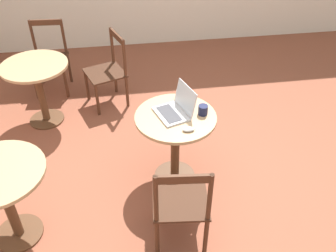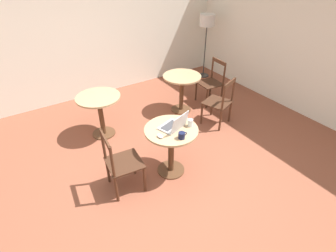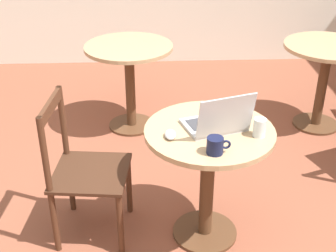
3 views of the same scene
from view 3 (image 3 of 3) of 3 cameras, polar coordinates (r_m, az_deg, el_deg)
name	(u,v)px [view 3 (image 3 of 3)]	position (r m, az deg, el deg)	size (l,w,h in m)	color
cafe_table_near	(208,158)	(2.63, 4.93, -3.87)	(0.71, 0.71, 0.73)	#51331E
cafe_table_mid	(325,66)	(4.07, 18.64, 6.97)	(0.71, 0.71, 0.73)	#51331E
cafe_table_far	(129,66)	(3.86, -4.73, 7.24)	(0.71, 0.71, 0.73)	#51331E
chair_near_left	(83,171)	(2.76, -10.32, -5.38)	(0.47, 0.47, 0.88)	#472819
laptop	(217,122)	(2.51, 6.03, 0.52)	(0.39, 0.36, 0.25)	#B7B7BC
mouse	(170,134)	(2.45, 0.29, -1.04)	(0.06, 0.10, 0.03)	#B7B7BC
mug	(215,145)	(2.31, 5.81, -2.38)	(0.12, 0.08, 0.09)	#141938
drinking_glass	(260,128)	(2.49, 11.10, -0.19)	(0.07, 0.07, 0.10)	silver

